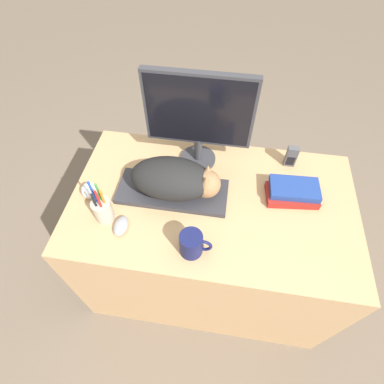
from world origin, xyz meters
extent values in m
plane|color=#6B5B4C|center=(0.00, 0.00, 0.00)|extent=(12.00, 12.00, 0.00)
cube|color=tan|center=(0.00, 0.35, 0.37)|extent=(1.21, 0.71, 0.75)
cube|color=#2D2D33|center=(-0.18, 0.36, 0.76)|extent=(0.47, 0.19, 0.02)
ellipsoid|color=black|center=(-0.18, 0.36, 0.85)|extent=(0.34, 0.20, 0.15)
sphere|color=olive|center=(-0.03, 0.36, 0.84)|extent=(0.12, 0.12, 0.12)
cone|color=olive|center=(-0.03, 0.34, 0.90)|extent=(0.04, 0.04, 0.05)
cone|color=olive|center=(-0.03, 0.39, 0.90)|extent=(0.04, 0.04, 0.05)
cylinder|color=#333338|center=(-0.10, 0.58, 0.76)|extent=(0.17, 0.17, 0.02)
cylinder|color=#333338|center=(-0.10, 0.58, 0.82)|extent=(0.04, 0.04, 0.12)
cube|color=#333338|center=(-0.10, 0.58, 1.03)|extent=(0.44, 0.03, 0.33)
cube|color=black|center=(-0.10, 0.57, 1.03)|extent=(0.42, 0.01, 0.30)
ellipsoid|color=gray|center=(-0.35, 0.16, 0.76)|extent=(0.06, 0.09, 0.03)
cylinder|color=#141947|center=(-0.06, 0.11, 0.80)|extent=(0.09, 0.09, 0.11)
torus|color=#141947|center=(-0.01, 0.11, 0.80)|extent=(0.07, 0.01, 0.07)
cylinder|color=#B2A893|center=(-0.42, 0.20, 0.80)|extent=(0.08, 0.08, 0.10)
cylinder|color=orange|center=(-0.41, 0.21, 0.85)|extent=(0.01, 0.01, 0.13)
cylinder|color=#338C38|center=(-0.42, 0.22, 0.87)|extent=(0.01, 0.01, 0.16)
cylinder|color=#1E47B2|center=(-0.44, 0.21, 0.88)|extent=(0.01, 0.01, 0.18)
cylinder|color=black|center=(-0.43, 0.19, 0.85)|extent=(0.01, 0.01, 0.13)
cylinder|color=#B21E1E|center=(-0.41, 0.19, 0.87)|extent=(0.01, 0.01, 0.16)
sphere|color=silver|center=(-0.52, 0.30, 0.78)|extent=(0.07, 0.07, 0.07)
cube|color=#4C4C51|center=(0.32, 0.62, 0.80)|extent=(0.05, 0.03, 0.11)
cube|color=black|center=(0.32, 0.60, 0.78)|extent=(0.03, 0.00, 0.05)
cube|color=maroon|center=(0.33, 0.42, 0.76)|extent=(0.23, 0.14, 0.03)
cube|color=navy|center=(0.33, 0.43, 0.80)|extent=(0.21, 0.13, 0.03)
camera|label=1|loc=(0.03, -0.39, 1.78)|focal=28.00mm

